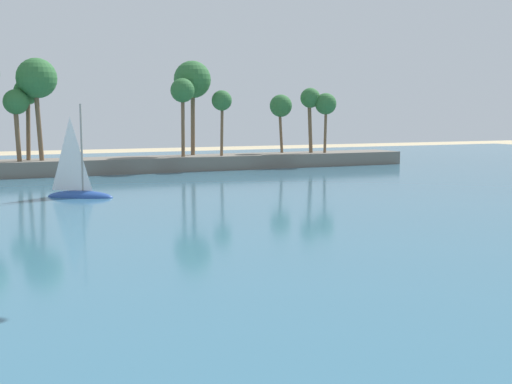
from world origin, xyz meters
name	(u,v)px	position (x,y,z in m)	size (l,w,h in m)	color
sea	(42,189)	(0.00, 62.08, 0.03)	(220.00, 107.29, 0.06)	#386B84
palm_headland	(31,140)	(0.33, 75.69, 4.12)	(97.91, 6.96, 13.63)	slate
sailboat_mid_bay	(78,188)	(2.08, 54.24, 0.81)	(5.67, 4.64, 8.27)	#234793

